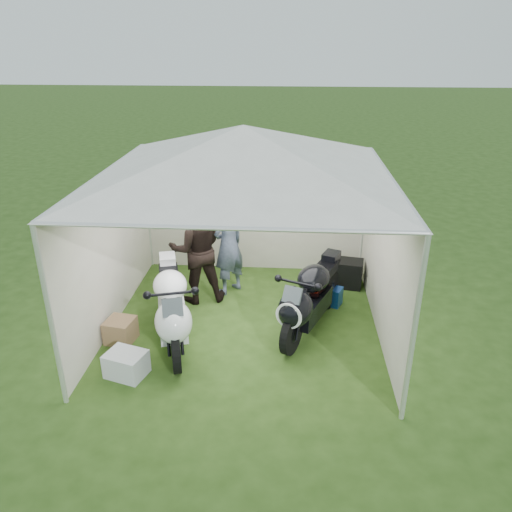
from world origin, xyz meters
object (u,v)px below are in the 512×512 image
object	(u,v)px
motorcycle_black	(309,297)
paddock_stand	(329,295)
equipment_box	(348,273)
crate_1	(121,330)
crate_0	(126,364)
motorcycle_white	(172,307)
person_blue_jacket	(229,245)
person_dark_jacket	(196,249)
canopy_tent	(244,156)

from	to	relation	value
motorcycle_black	paddock_stand	size ratio (longest dim) A/B	4.90
paddock_stand	equipment_box	xyz separation A→B (m)	(0.37, 0.68, 0.09)
paddock_stand	crate_1	xyz separation A→B (m)	(-3.08, -1.32, 0.02)
motorcycle_black	crate_0	xyz separation A→B (m)	(-2.38, -1.23, -0.41)
motorcycle_white	motorcycle_black	xyz separation A→B (m)	(1.92, 0.45, -0.02)
person_blue_jacket	crate_1	distance (m)	2.26
person_dark_jacket	motorcycle_white	bearing A→B (deg)	68.29
equipment_box	paddock_stand	bearing A→B (deg)	-118.94
person_blue_jacket	crate_0	distance (m)	2.74
canopy_tent	equipment_box	world-z (taller)	canopy_tent
crate_0	paddock_stand	bearing A→B (deg)	37.36
crate_1	paddock_stand	bearing A→B (deg)	23.27
person_dark_jacket	crate_0	xyz separation A→B (m)	(-0.58, -2.10, -0.75)
motorcycle_white	person_blue_jacket	size ratio (longest dim) A/B	1.22
motorcycle_black	person_blue_jacket	world-z (taller)	person_blue_jacket
equipment_box	crate_0	distance (m)	4.18
crate_0	equipment_box	bearing A→B (deg)	41.62
motorcycle_white	crate_0	bearing A→B (deg)	-135.95
canopy_tent	paddock_stand	bearing A→B (deg)	25.80
paddock_stand	crate_1	bearing A→B (deg)	-156.73
crate_0	canopy_tent	bearing A→B (deg)	45.71
canopy_tent	crate_0	distance (m)	3.16
canopy_tent	crate_1	distance (m)	3.05
motorcycle_black	paddock_stand	distance (m)	1.04
person_dark_jacket	crate_0	size ratio (longest dim) A/B	3.73
person_dark_jacket	crate_0	world-z (taller)	person_dark_jacket
motorcycle_black	paddock_stand	xyz separation A→B (m)	(0.37, 0.87, -0.42)
person_dark_jacket	canopy_tent	bearing A→B (deg)	126.16
person_blue_jacket	crate_0	size ratio (longest dim) A/B	3.53
motorcycle_white	equipment_box	xyz separation A→B (m)	(2.67, 2.00, -0.36)
crate_1	motorcycle_black	bearing A→B (deg)	9.48
motorcycle_black	person_dark_jacket	distance (m)	2.03
motorcycle_black	crate_0	bearing A→B (deg)	-129.59
motorcycle_black	crate_0	world-z (taller)	motorcycle_black
paddock_stand	person_blue_jacket	distance (m)	1.87
crate_1	equipment_box	bearing A→B (deg)	30.08
person_dark_jacket	crate_1	xyz separation A→B (m)	(-0.90, -1.33, -0.75)
paddock_stand	crate_0	distance (m)	3.46
motorcycle_white	motorcycle_black	distance (m)	1.98
canopy_tent	crate_0	bearing A→B (deg)	-134.29
person_dark_jacket	equipment_box	xyz separation A→B (m)	(2.55, 0.67, -0.68)
motorcycle_black	equipment_box	world-z (taller)	motorcycle_black
motorcycle_black	motorcycle_white	bearing A→B (deg)	-143.67
equipment_box	crate_0	size ratio (longest dim) A/B	0.98
person_dark_jacket	person_blue_jacket	xyz separation A→B (m)	(0.48, 0.32, -0.05)
person_blue_jacket	equipment_box	world-z (taller)	person_blue_jacket
paddock_stand	crate_0	size ratio (longest dim) A/B	0.82
canopy_tent	equipment_box	bearing A→B (deg)	37.76
crate_1	motorcycle_white	bearing A→B (deg)	-0.05
motorcycle_black	equipment_box	distance (m)	1.75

